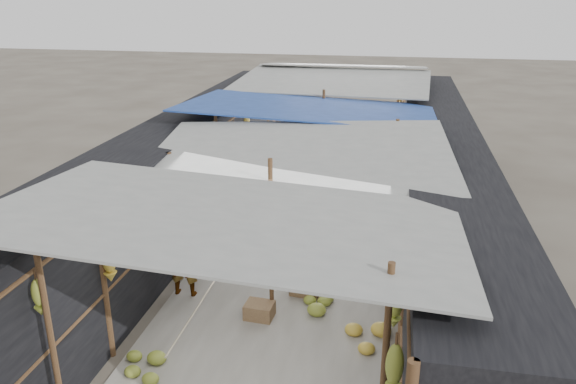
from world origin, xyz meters
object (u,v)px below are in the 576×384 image
Objects in this scene: crate_near at (259,311)px; black_basin at (363,163)px; shopper_blue at (321,160)px; vendor_elderly at (182,252)px; vendor_seated at (372,163)px.

crate_near is 0.66× the size of black_basin.
vendor_elderly is at bearing -121.64° from shopper_blue.
shopper_blue is (0.10, 6.46, 0.59)m from crate_near.
vendor_elderly is 7.30m from vendor_seated.
vendor_seated is (1.29, 0.75, -0.23)m from shopper_blue.
vendor_seated reaches higher than crate_near.
vendor_elderly is at bearing -107.48° from black_basin.
black_basin is at bearing 166.37° from vendor_seated.
crate_near is 1.64m from vendor_elderly.
vendor_elderly reaches higher than shopper_blue.
crate_near is at bearing 160.73° from vendor_elderly.
shopper_blue is at bearing -87.45° from vendor_seated.
black_basin is 1.31m from vendor_seated.
crate_near is 0.31× the size of shopper_blue.
shopper_blue is at bearing -105.12° from vendor_elderly.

